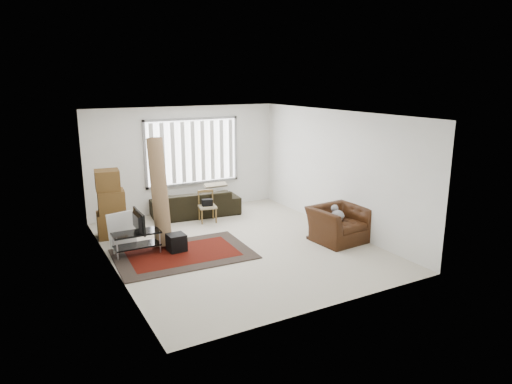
{
  "coord_description": "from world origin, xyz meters",
  "views": [
    {
      "loc": [
        -3.96,
        -7.98,
        3.36
      ],
      "look_at": [
        0.52,
        0.16,
        1.05
      ],
      "focal_mm": 32.0,
      "sensor_mm": 36.0,
      "label": 1
    }
  ],
  "objects_px": {
    "tv_stand": "(137,238)",
    "side_chair": "(207,205)",
    "armchair": "(339,221)",
    "moving_boxes": "(111,206)",
    "sofa": "(195,199)"
  },
  "relations": [
    {
      "from": "tv_stand",
      "to": "side_chair",
      "type": "xyz_separation_m",
      "value": [
        2.05,
        1.31,
        0.09
      ]
    },
    {
      "from": "tv_stand",
      "to": "moving_boxes",
      "type": "relative_size",
      "value": 0.62
    },
    {
      "from": "sofa",
      "to": "side_chair",
      "type": "bearing_deg",
      "value": 101.58
    },
    {
      "from": "tv_stand",
      "to": "sofa",
      "type": "xyz_separation_m",
      "value": [
        1.99,
        1.93,
        0.09
      ]
    },
    {
      "from": "sofa",
      "to": "side_chair",
      "type": "xyz_separation_m",
      "value": [
        0.06,
        -0.61,
        0.0
      ]
    },
    {
      "from": "moving_boxes",
      "to": "armchair",
      "type": "relative_size",
      "value": 1.22
    },
    {
      "from": "side_chair",
      "to": "sofa",
      "type": "bearing_deg",
      "value": 106.71
    },
    {
      "from": "armchair",
      "to": "side_chair",
      "type": "bearing_deg",
      "value": 122.1
    },
    {
      "from": "moving_boxes",
      "to": "tv_stand",
      "type": "bearing_deg",
      "value": -81.39
    },
    {
      "from": "moving_boxes",
      "to": "sofa",
      "type": "height_order",
      "value": "moving_boxes"
    },
    {
      "from": "side_chair",
      "to": "armchair",
      "type": "bearing_deg",
      "value": -42.15
    },
    {
      "from": "tv_stand",
      "to": "armchair",
      "type": "distance_m",
      "value": 4.18
    },
    {
      "from": "tv_stand",
      "to": "sofa",
      "type": "height_order",
      "value": "sofa"
    },
    {
      "from": "tv_stand",
      "to": "sofa",
      "type": "bearing_deg",
      "value": 44.1
    },
    {
      "from": "side_chair",
      "to": "armchair",
      "type": "height_order",
      "value": "armchair"
    }
  ]
}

